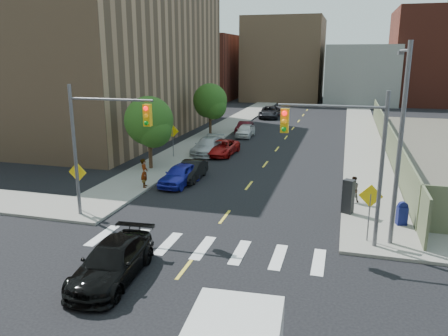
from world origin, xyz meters
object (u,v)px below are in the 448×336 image
Objects in this scene: parked_car_black at (191,170)px; parked_car_red at (222,148)px; parked_car_maroon at (244,127)px; pedestrian_east at (353,189)px; parked_car_grey at (270,112)px; black_sedan at (112,262)px; parked_car_silver at (208,146)px; payphone at (348,196)px; parked_car_blue at (180,175)px; parked_car_white at (245,130)px; pedestrian_west at (144,173)px; mailbox at (402,213)px.

parked_car_black reaches higher than parked_car_red.
parked_car_red reaches higher than parked_car_maroon.
pedestrian_east is (10.77, -2.39, 0.27)m from parked_car_black.
parked_car_grey is 1.14× the size of black_sedan.
payphone is at bearing -44.85° from parked_car_silver.
parked_car_red is at bearing -86.33° from parked_car_maroon.
parked_car_white is at bearing 95.01° from parked_car_blue.
parked_car_blue is 2.43m from pedestrian_west.
mailbox is (11.30, 8.60, 0.01)m from black_sedan.
pedestrian_west is at bearing -134.10° from parked_car_blue.
parked_car_white is 2.14× the size of payphone.
mailbox is 0.65× the size of payphone.
parked_car_silver is 10.92m from pedestrian_west.
parked_car_blue is 2.21× the size of payphone.
pedestrian_west is (-2.10, -19.80, 0.41)m from parked_car_white.
pedestrian_east reaches higher than parked_car_blue.
parked_car_silver is 0.87× the size of parked_car_grey.
parked_car_silver is 1.30× the size of parked_car_maroon.
parked_car_red is at bearing -28.69° from pedestrian_west.
parked_car_silver is at bearing 98.43° from parked_car_black.
black_sedan is at bearing -74.70° from parked_car_blue.
parked_car_silver is at bearing 94.15° from black_sedan.
mailbox is at bearing -60.01° from parked_car_white.
black_sedan is at bearing -178.13° from pedestrian_west.
parked_car_black is 11.37m from payphone.
parked_car_maroon is at bearing 87.90° from parked_car_silver.
pedestrian_west reaches higher than parked_car_grey.
parked_car_white is 3.30× the size of mailbox.
parked_car_grey is 37.53m from payphone.
parked_car_black is at bearing -87.37° from parked_car_red.
parked_car_maroon is (-0.63, 11.14, -0.01)m from parked_car_red.
parked_car_blue is 0.82× the size of black_sedan.
payphone reaches higher than parked_car_red.
pedestrian_east reaches higher than parked_car_black.
parked_car_blue is at bearing -82.34° from parked_car_silver.
pedestrian_west is at bearing -98.31° from parked_car_red.
parked_car_white is 2.60× the size of pedestrian_east.
parked_car_red is 3.01× the size of pedestrian_east.
parked_car_silver is at bearing 157.11° from payphone.
parked_car_red is 16.16m from payphone.
parked_car_silver is (-1.30, 7.96, 0.07)m from parked_car_black.
payphone is at bearing -46.83° from parked_car_red.
parked_car_grey is at bearing -86.32° from pedestrian_east.
black_sedan is 2.66× the size of pedestrian_west.
parked_car_white is 1.05× the size of parked_car_maroon.
pedestrian_east is (10.77, -34.09, 0.13)m from parked_car_grey.
mailbox is (13.12, -5.34, 0.09)m from parked_car_black.
black_sedan is (1.83, -30.82, 0.04)m from parked_car_white.
pedestrian_east is at bearing -13.35° from parked_car_black.
mailbox is at bearing -116.78° from pedestrian_west.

